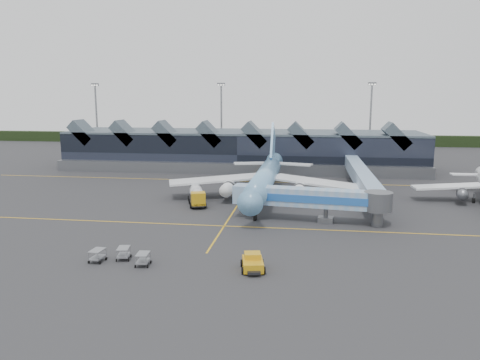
# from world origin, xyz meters

# --- Properties ---
(ground) EXTENTS (260.00, 260.00, 0.00)m
(ground) POSITION_xyz_m (0.00, 0.00, 0.00)
(ground) COLOR #28272A
(ground) RESTS_ON ground
(taxi_stripes) EXTENTS (120.00, 60.00, 0.01)m
(taxi_stripes) POSITION_xyz_m (0.00, 10.00, 0.01)
(taxi_stripes) COLOR gold
(taxi_stripes) RESTS_ON ground
(tree_line_far) EXTENTS (260.00, 4.00, 4.00)m
(tree_line_far) POSITION_xyz_m (0.00, 110.00, 2.00)
(tree_line_far) COLOR black
(tree_line_far) RESTS_ON ground
(terminal) EXTENTS (90.00, 22.25, 12.52)m
(terminal) POSITION_xyz_m (-5.07, 47.35, 4.88)
(terminal) COLOR black
(terminal) RESTS_ON ground
(light_masts) EXTENTS (132.40, 42.56, 22.45)m
(light_masts) POSITION_xyz_m (21.00, 62.80, 12.49)
(light_masts) COLOR gray
(light_masts) RESTS_ON ground
(main_airliner) EXTENTS (36.11, 41.41, 13.33)m
(main_airliner) POSITION_xyz_m (4.20, 11.16, 3.92)
(main_airliner) COLOR #65A5CC
(main_airliner) RESTS_ON ground
(jet_bridge) EXTENTS (23.19, 6.19, 5.08)m
(jet_bridge) POSITION_xyz_m (13.47, -3.81, 3.47)
(jet_bridge) COLOR #7EA9D3
(jet_bridge) RESTS_ON ground
(fuel_truck) EXTENTS (4.77, 9.19, 3.09)m
(fuel_truck) POSITION_xyz_m (-7.14, 5.06, 1.73)
(fuel_truck) COLOR black
(fuel_truck) RESTS_ON ground
(pushback_tug) EXTENTS (3.02, 4.19, 1.73)m
(pushback_tug) POSITION_xyz_m (6.04, -24.53, 0.78)
(pushback_tug) COLOR gold
(pushback_tug) RESTS_ON ground
(baggage_carts) EXTENTS (6.90, 3.71, 1.39)m
(baggage_carts) POSITION_xyz_m (-8.81, -24.24, 0.78)
(baggage_carts) COLOR gray
(baggage_carts) RESTS_ON ground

